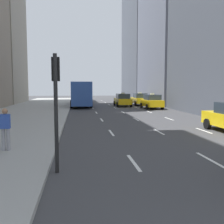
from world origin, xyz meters
TOP-DOWN VIEW (x-y plane):
  - sidewalk_left at (-7.00, 27.00)m, footprint 8.00×66.00m
  - lane_markings at (2.60, 23.00)m, footprint 5.72×56.00m
  - taxi_lead at (4.00, 34.40)m, footprint 2.02×4.40m
  - taxi_third at (6.80, 29.97)m, footprint 2.02×4.40m
  - taxi_fourth at (6.80, 36.16)m, footprint 2.02×4.40m
  - city_bus at (-1.61, 35.74)m, footprint 2.80×11.61m
  - pedestrian_mid_block at (-4.89, 9.81)m, footprint 0.36×0.22m
  - traffic_light_pole at (-2.75, 7.39)m, footprint 0.24×0.42m

SIDE VIEW (x-z plane):
  - lane_markings at x=2.60m, z-range 0.00..0.01m
  - sidewalk_left at x=-7.00m, z-range 0.00..0.15m
  - taxi_lead at x=4.00m, z-range -0.05..1.82m
  - taxi_third at x=6.80m, z-range -0.05..1.82m
  - taxi_fourth at x=6.80m, z-range -0.05..1.82m
  - pedestrian_mid_block at x=-4.89m, z-range 0.24..1.89m
  - city_bus at x=-1.61m, z-range 0.16..3.41m
  - traffic_light_pole at x=-2.75m, z-range 0.61..4.21m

